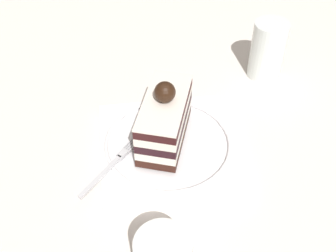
% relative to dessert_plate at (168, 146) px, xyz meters
% --- Properties ---
extents(ground_plane, '(2.40, 2.40, 0.00)m').
position_rel_dessert_plate_xyz_m(ground_plane, '(-0.01, 0.01, -0.01)').
color(ground_plane, silver).
extents(dessert_plate, '(0.20, 0.20, 0.02)m').
position_rel_dessert_plate_xyz_m(dessert_plate, '(0.00, 0.00, 0.00)').
color(dessert_plate, white).
rests_on(dessert_plate, ground_plane).
extents(cake_slice, '(0.14, 0.09, 0.10)m').
position_rel_dessert_plate_xyz_m(cake_slice, '(-0.00, -0.00, 0.05)').
color(cake_slice, '#351811').
rests_on(cake_slice, dessert_plate).
extents(fork, '(0.10, 0.08, 0.00)m').
position_rel_dessert_plate_xyz_m(fork, '(0.04, -0.08, 0.01)').
color(fork, silver).
rests_on(fork, dessert_plate).
extents(drink_glass_near, '(0.06, 0.06, 0.10)m').
position_rel_dessert_plate_xyz_m(drink_glass_near, '(-0.16, 0.19, 0.03)').
color(drink_glass_near, white).
rests_on(drink_glass_near, ground_plane).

